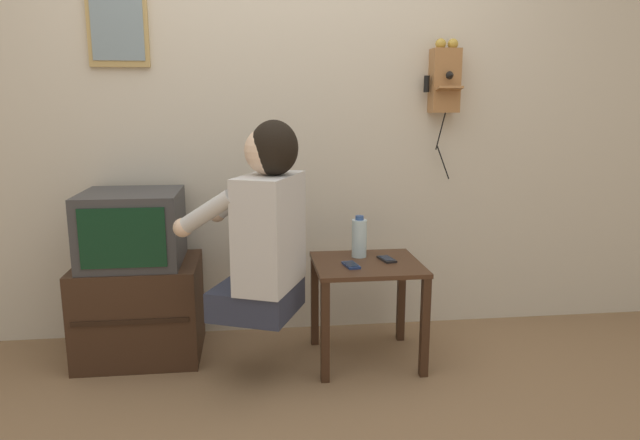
% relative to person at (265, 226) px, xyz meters
% --- Properties ---
extents(ground_plane, '(14.00, 14.00, 0.00)m').
position_rel_person_xyz_m(ground_plane, '(0.12, -0.38, -0.76)').
color(ground_plane, '#846647').
extents(wall_back, '(6.80, 0.05, 2.55)m').
position_rel_person_xyz_m(wall_back, '(0.12, 0.64, 0.52)').
color(wall_back, beige).
rests_on(wall_back, ground_plane).
extents(side_table, '(0.54, 0.49, 0.52)m').
position_rel_person_xyz_m(side_table, '(0.52, 0.15, -0.34)').
color(side_table, '#422819').
rests_on(side_table, ground_plane).
extents(person, '(0.61, 0.57, 0.91)m').
position_rel_person_xyz_m(person, '(0.00, 0.00, 0.00)').
color(person, '#2D3347').
rests_on(person, ground_plane).
extents(tv_stand, '(0.62, 0.50, 0.51)m').
position_rel_person_xyz_m(tv_stand, '(-0.65, 0.35, -0.51)').
color(tv_stand, '#382316').
rests_on(tv_stand, ground_plane).
extents(television, '(0.49, 0.47, 0.37)m').
position_rel_person_xyz_m(television, '(-0.66, 0.34, -0.07)').
color(television, '#38383A').
rests_on(television, tv_stand).
extents(wall_phone_antique, '(0.19, 0.19, 0.77)m').
position_rel_person_xyz_m(wall_phone_antique, '(1.02, 0.56, 0.69)').
color(wall_phone_antique, '#9E6B3D').
extents(framed_picture, '(0.31, 0.03, 0.46)m').
position_rel_person_xyz_m(framed_picture, '(-0.72, 0.60, 0.97)').
color(framed_picture, tan).
extents(cell_phone_held, '(0.08, 0.13, 0.01)m').
position_rel_person_xyz_m(cell_phone_held, '(0.42, 0.09, -0.23)').
color(cell_phone_held, navy).
rests_on(cell_phone_held, side_table).
extents(cell_phone_spare, '(0.08, 0.13, 0.01)m').
position_rel_person_xyz_m(cell_phone_spare, '(0.62, 0.17, -0.23)').
color(cell_phone_spare, black).
rests_on(cell_phone_spare, side_table).
extents(water_bottle, '(0.08, 0.08, 0.22)m').
position_rel_person_xyz_m(water_bottle, '(0.49, 0.26, -0.13)').
color(water_bottle, silver).
rests_on(water_bottle, side_table).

